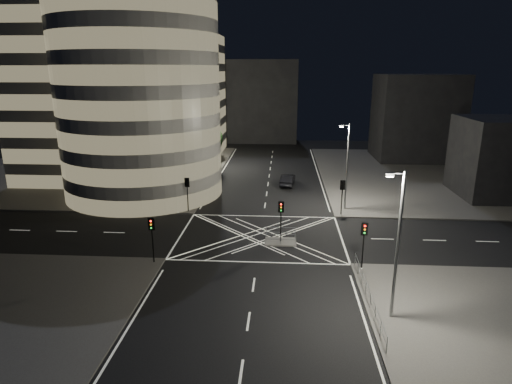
# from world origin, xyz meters

# --- Properties ---
(ground) EXTENTS (120.00, 120.00, 0.00)m
(ground) POSITION_xyz_m (0.00, 0.00, 0.00)
(ground) COLOR black
(ground) RESTS_ON ground
(sidewalk_far_left) EXTENTS (42.00, 42.00, 0.15)m
(sidewalk_far_left) POSITION_xyz_m (-29.00, 27.00, 0.07)
(sidewalk_far_left) COLOR #4B4946
(sidewalk_far_left) RESTS_ON ground
(sidewalk_far_right) EXTENTS (42.00, 42.00, 0.15)m
(sidewalk_far_right) POSITION_xyz_m (29.00, 27.00, 0.07)
(sidewalk_far_right) COLOR #4B4946
(sidewalk_far_right) RESTS_ON ground
(central_island) EXTENTS (3.00, 2.00, 0.15)m
(central_island) POSITION_xyz_m (2.00, -1.50, 0.07)
(central_island) COLOR slate
(central_island) RESTS_ON ground
(office_tower_curved) EXTENTS (30.00, 29.00, 27.20)m
(office_tower_curved) POSITION_xyz_m (-20.74, 18.74, 12.65)
(office_tower_curved) COLOR gray
(office_tower_curved) RESTS_ON sidewalk_far_left
(office_block_rear) EXTENTS (24.00, 16.00, 22.00)m
(office_block_rear) POSITION_xyz_m (-22.00, 42.00, 11.15)
(office_block_rear) COLOR gray
(office_block_rear) RESTS_ON sidewalk_far_left
(building_right_far) EXTENTS (14.00, 12.00, 15.00)m
(building_right_far) POSITION_xyz_m (26.00, 40.00, 7.65)
(building_right_far) COLOR black
(building_right_far) RESTS_ON sidewalk_far_right
(building_right_near) EXTENTS (10.00, 10.00, 10.00)m
(building_right_near) POSITION_xyz_m (30.00, 16.00, 5.15)
(building_right_near) COLOR black
(building_right_near) RESTS_ON sidewalk_far_right
(building_far_end) EXTENTS (18.00, 8.00, 18.00)m
(building_far_end) POSITION_xyz_m (-4.00, 58.00, 9.00)
(building_far_end) COLOR black
(building_far_end) RESTS_ON ground
(tree_a) EXTENTS (4.58, 4.58, 7.35)m
(tree_a) POSITION_xyz_m (-10.50, 9.00, 4.85)
(tree_a) COLOR black
(tree_a) RESTS_ON sidewalk_far_left
(tree_b) EXTENTS (5.14, 5.14, 7.67)m
(tree_b) POSITION_xyz_m (-10.50, 15.00, 4.86)
(tree_b) COLOR black
(tree_b) RESTS_ON sidewalk_far_left
(tree_c) EXTENTS (4.26, 4.26, 6.85)m
(tree_c) POSITION_xyz_m (-10.50, 21.00, 4.54)
(tree_c) COLOR black
(tree_c) RESTS_ON sidewalk_far_left
(tree_d) EXTENTS (5.43, 5.43, 8.49)m
(tree_d) POSITION_xyz_m (-10.50, 27.00, 5.51)
(tree_d) COLOR black
(tree_d) RESTS_ON sidewalk_far_left
(tree_e) EXTENTS (4.31, 4.31, 6.72)m
(tree_e) POSITION_xyz_m (-10.50, 33.00, 4.39)
(tree_e) COLOR black
(tree_e) RESTS_ON sidewalk_far_left
(traffic_signal_fl) EXTENTS (0.55, 0.22, 4.00)m
(traffic_signal_fl) POSITION_xyz_m (-8.80, 6.80, 2.91)
(traffic_signal_fl) COLOR black
(traffic_signal_fl) RESTS_ON sidewalk_far_left
(traffic_signal_nl) EXTENTS (0.55, 0.22, 4.00)m
(traffic_signal_nl) POSITION_xyz_m (-8.80, -6.80, 2.91)
(traffic_signal_nl) COLOR black
(traffic_signal_nl) RESTS_ON sidewalk_near_left
(traffic_signal_fr) EXTENTS (0.55, 0.22, 4.00)m
(traffic_signal_fr) POSITION_xyz_m (8.80, 6.80, 2.91)
(traffic_signal_fr) COLOR black
(traffic_signal_fr) RESTS_ON sidewalk_far_right
(traffic_signal_nr) EXTENTS (0.55, 0.22, 4.00)m
(traffic_signal_nr) POSITION_xyz_m (8.80, -6.80, 2.91)
(traffic_signal_nr) COLOR black
(traffic_signal_nr) RESTS_ON sidewalk_near_right
(traffic_signal_island) EXTENTS (0.55, 0.22, 4.00)m
(traffic_signal_island) POSITION_xyz_m (2.00, -1.50, 2.91)
(traffic_signal_island) COLOR black
(traffic_signal_island) RESTS_ON central_island
(street_lamp_left_near) EXTENTS (1.25, 0.25, 10.00)m
(street_lamp_left_near) POSITION_xyz_m (-9.44, 12.00, 5.54)
(street_lamp_left_near) COLOR slate
(street_lamp_left_near) RESTS_ON sidewalk_far_left
(street_lamp_left_far) EXTENTS (1.25, 0.25, 10.00)m
(street_lamp_left_far) POSITION_xyz_m (-9.44, 30.00, 5.54)
(street_lamp_left_far) COLOR slate
(street_lamp_left_far) RESTS_ON sidewalk_far_left
(street_lamp_right_far) EXTENTS (1.25, 0.25, 10.00)m
(street_lamp_right_far) POSITION_xyz_m (9.44, 9.00, 5.54)
(street_lamp_right_far) COLOR slate
(street_lamp_right_far) RESTS_ON sidewalk_far_right
(street_lamp_right_near) EXTENTS (1.25, 0.25, 10.00)m
(street_lamp_right_near) POSITION_xyz_m (9.44, -14.00, 5.54)
(street_lamp_right_near) COLOR slate
(street_lamp_right_near) RESTS_ON sidewalk_near_right
(railing_near_right) EXTENTS (0.06, 11.70, 1.10)m
(railing_near_right) POSITION_xyz_m (8.30, -12.15, 0.70)
(railing_near_right) COLOR slate
(railing_near_right) RESTS_ON sidewalk_near_right
(railing_island_south) EXTENTS (2.80, 0.06, 1.10)m
(railing_island_south) POSITION_xyz_m (2.00, -2.40, 0.70)
(railing_island_south) COLOR slate
(railing_island_south) RESTS_ON central_island
(railing_island_north) EXTENTS (2.80, 0.06, 1.10)m
(railing_island_north) POSITION_xyz_m (2.00, -0.60, 0.70)
(railing_island_north) COLOR slate
(railing_island_north) RESTS_ON central_island
(sedan) EXTENTS (2.32, 5.11, 1.63)m
(sedan) POSITION_xyz_m (2.81, 19.60, 0.81)
(sedan) COLOR black
(sedan) RESTS_ON ground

